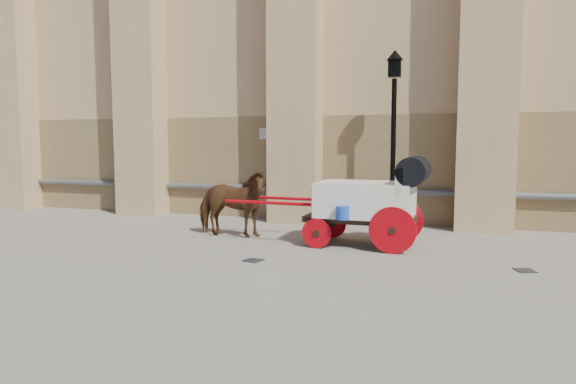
% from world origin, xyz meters
% --- Properties ---
extents(ground, '(90.00, 90.00, 0.00)m').
position_xyz_m(ground, '(0.00, 0.00, 0.00)').
color(ground, gray).
rests_on(ground, ground).
extents(horse, '(1.92, 0.91, 1.60)m').
position_xyz_m(horse, '(-1.75, 0.86, 0.80)').
color(horse, brown).
rests_on(horse, ground).
extents(carriage, '(4.50, 1.61, 1.95)m').
position_xyz_m(carriage, '(1.60, 0.83, 1.05)').
color(carriage, black).
rests_on(carriage, ground).
extents(street_lamp, '(0.43, 0.43, 4.56)m').
position_xyz_m(street_lamp, '(1.77, 3.11, 2.44)').
color(street_lamp, black).
rests_on(street_lamp, ground).
extents(drain_grate_near, '(0.39, 0.39, 0.01)m').
position_xyz_m(drain_grate_near, '(-0.33, -1.28, 0.01)').
color(drain_grate_near, black).
rests_on(drain_grate_near, ground).
extents(drain_grate_far, '(0.40, 0.40, 0.01)m').
position_xyz_m(drain_grate_far, '(4.51, -0.52, 0.01)').
color(drain_grate_far, black).
rests_on(drain_grate_far, ground).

